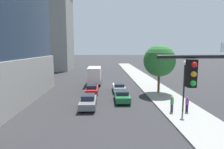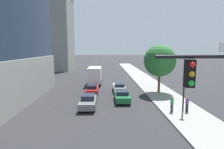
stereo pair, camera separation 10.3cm
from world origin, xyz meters
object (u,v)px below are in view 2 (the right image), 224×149
(car_red, at_px, (92,89))
(car_white, at_px, (119,87))
(street_tree, at_px, (160,61))
(pedestrian_purple_shirt, at_px, (187,104))
(construction_building, at_px, (48,23))
(car_gray, at_px, (88,101))
(car_green, at_px, (122,96))
(street_lamp, at_px, (184,78))
(box_truck, at_px, (95,75))
(pedestrian_green_shirt, at_px, (172,104))

(car_red, bearing_deg, car_white, 15.50)
(street_tree, bearing_deg, pedestrian_purple_shirt, -86.98)
(construction_building, relative_size, car_red, 7.77)
(car_gray, bearing_deg, construction_building, 111.60)
(street_tree, height_order, car_green, street_tree)
(street_lamp, relative_size, car_white, 1.16)
(car_red, bearing_deg, street_lamp, -41.78)
(car_green, height_order, box_truck, box_truck)
(car_green, distance_m, car_white, 5.64)
(car_gray, bearing_deg, car_white, 62.96)
(car_white, bearing_deg, car_red, -164.50)
(pedestrian_purple_shirt, bearing_deg, car_white, 121.84)
(car_white, relative_size, pedestrian_purple_shirt, 2.86)
(construction_building, height_order, pedestrian_green_shirt, construction_building)
(construction_building, distance_m, pedestrian_purple_shirt, 52.48)
(pedestrian_purple_shirt, bearing_deg, box_truck, 122.18)
(street_tree, distance_m, car_gray, 12.84)
(car_white, relative_size, pedestrian_green_shirt, 2.73)
(car_gray, bearing_deg, street_tree, 33.55)
(car_white, bearing_deg, box_truck, 122.73)
(construction_building, height_order, car_red, construction_building)
(car_red, relative_size, pedestrian_purple_shirt, 2.95)
(car_red, height_order, pedestrian_green_shirt, pedestrian_green_shirt)
(box_truck, bearing_deg, street_lamp, -58.60)
(street_lamp, relative_size, car_green, 1.26)
(street_lamp, distance_m, pedestrian_purple_shirt, 2.77)
(street_lamp, distance_m, car_green, 8.18)
(street_tree, height_order, box_truck, street_tree)
(car_gray, bearing_deg, box_truck, 90.00)
(street_lamp, bearing_deg, construction_building, 121.55)
(car_red, xyz_separation_m, pedestrian_purple_shirt, (10.58, -9.22, 0.25))
(pedestrian_green_shirt, bearing_deg, pedestrian_purple_shirt, -0.57)
(car_white, height_order, pedestrian_green_shirt, pedestrian_green_shirt)
(construction_building, relative_size, car_white, 8.01)
(street_tree, relative_size, car_gray, 1.63)
(street_tree, xyz_separation_m, car_white, (-5.96, 1.42, -4.23))
(car_red, height_order, box_truck, box_truck)
(car_red, distance_m, pedestrian_purple_shirt, 14.03)
(street_lamp, xyz_separation_m, car_gray, (-10.20, 2.14, -2.98))
(pedestrian_green_shirt, bearing_deg, car_green, 135.77)
(construction_building, distance_m, pedestrian_green_shirt, 51.65)
(street_tree, xyz_separation_m, pedestrian_purple_shirt, (0.47, -8.95, -3.98))
(construction_building, bearing_deg, box_truck, -58.36)
(street_lamp, xyz_separation_m, car_white, (-6.05, 10.26, -2.99))
(car_white, xyz_separation_m, car_gray, (-4.14, -8.12, 0.01))
(construction_building, distance_m, street_lamp, 51.53)
(car_white, relative_size, box_truck, 0.65)
(car_gray, distance_m, pedestrian_purple_shirt, 10.82)
(car_white, distance_m, pedestrian_purple_shirt, 12.20)
(car_red, relative_size, car_white, 1.03)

